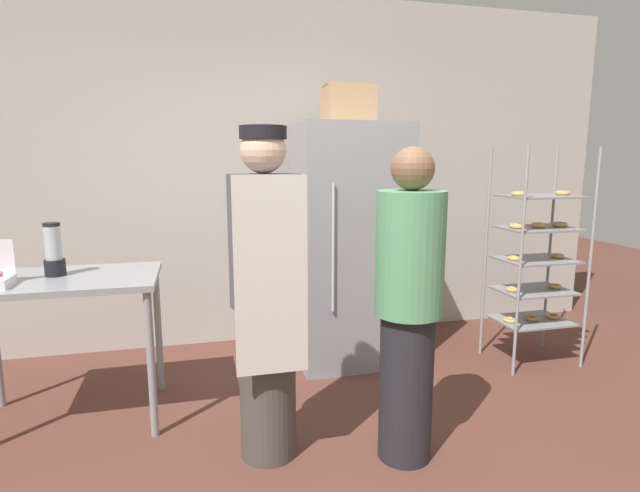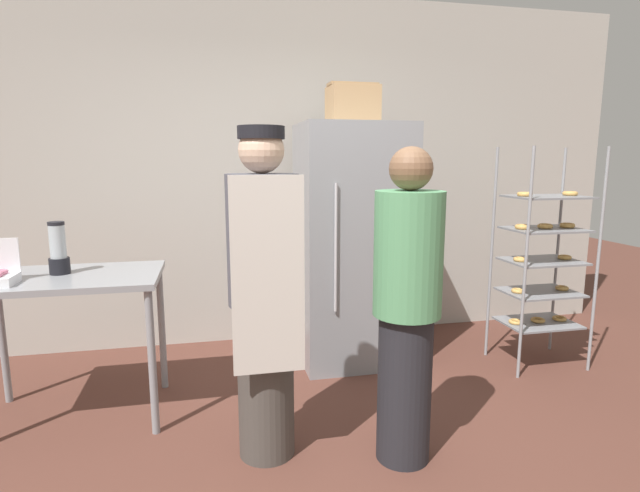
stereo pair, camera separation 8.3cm
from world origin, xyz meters
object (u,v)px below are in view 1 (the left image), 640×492
at_px(baking_rack, 536,258).
at_px(blender_pitcher, 54,252).
at_px(refrigerator, 349,245).
at_px(person_customer, 408,306).
at_px(cardboard_storage_box, 348,104).
at_px(person_baker, 266,292).

distance_m(baking_rack, blender_pitcher, 3.28).
bearing_deg(refrigerator, person_customer, -94.47).
relative_size(blender_pitcher, cardboard_storage_box, 0.86).
xyz_separation_m(refrigerator, person_customer, (-0.10, -1.33, -0.08)).
relative_size(refrigerator, baking_rack, 1.10).
xyz_separation_m(person_baker, person_customer, (0.69, -0.19, -0.07)).
distance_m(refrigerator, person_baker, 1.39).
bearing_deg(cardboard_storage_box, blender_pitcher, -164.75).
bearing_deg(person_baker, baking_rack, 19.41).
bearing_deg(person_customer, blender_pitcher, 154.29).
distance_m(refrigerator, cardboard_storage_box, 1.04).
distance_m(baking_rack, cardboard_storage_box, 1.82).
bearing_deg(refrigerator, cardboard_storage_box, 84.84).
relative_size(baking_rack, person_customer, 1.02).
distance_m(blender_pitcher, person_baker, 1.32).
bearing_deg(cardboard_storage_box, person_customer, -94.50).
relative_size(baking_rack, cardboard_storage_box, 4.54).
distance_m(baking_rack, person_baker, 2.28).
xyz_separation_m(cardboard_storage_box, person_customer, (-0.11, -1.40, -1.12)).
distance_m(refrigerator, blender_pitcher, 1.98).
bearing_deg(person_customer, refrigerator, 85.53).
height_order(blender_pitcher, cardboard_storage_box, cardboard_storage_box).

